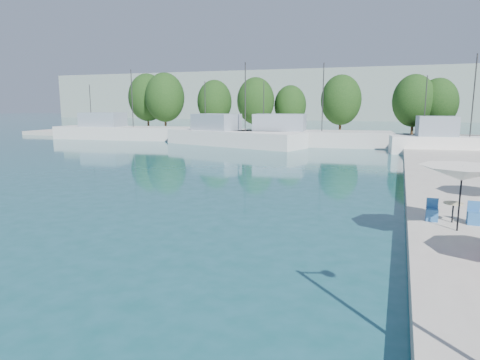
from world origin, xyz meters
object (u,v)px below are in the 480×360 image
at_px(trawler_01, 118,132).
at_px(trawler_02, 230,137).
at_px(trawler_04, 452,144).
at_px(trawler_03, 300,137).
at_px(umbrella_white, 462,173).

distance_m(trawler_01, trawler_02, 19.19).
bearing_deg(trawler_04, trawler_01, 166.96).
height_order(trawler_02, trawler_04, same).
relative_size(trawler_03, umbrella_white, 7.38).
relative_size(trawler_02, trawler_04, 1.46).
bearing_deg(trawler_03, trawler_01, 172.51).
bearing_deg(trawler_02, trawler_04, 13.83).
xyz_separation_m(trawler_01, trawler_03, (26.92, -0.46, -0.00)).
height_order(trawler_01, trawler_03, same).
bearing_deg(trawler_02, trawler_03, 36.80).
bearing_deg(umbrella_white, trawler_04, 84.70).
distance_m(trawler_02, trawler_04, 24.47).
relative_size(trawler_01, umbrella_white, 6.96).
bearing_deg(trawler_01, trawler_04, -12.01).
height_order(trawler_03, umbrella_white, trawler_03).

